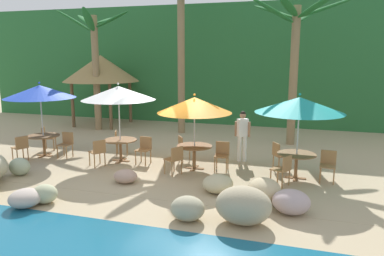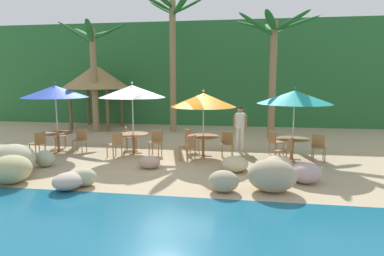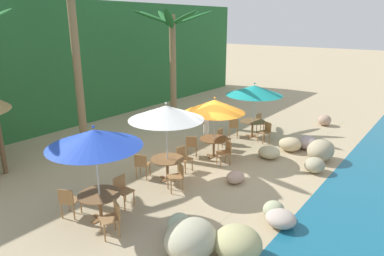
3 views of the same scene
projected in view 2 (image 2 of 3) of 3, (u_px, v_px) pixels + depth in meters
name	position (u px, v px, depth m)	size (l,w,h in m)	color
ground_plane	(180.00, 156.00, 11.67)	(120.00, 120.00, 0.00)	tan
terrace_deck	(180.00, 156.00, 11.67)	(18.00, 5.20, 0.01)	tan
foliage_backdrop	(207.00, 74.00, 20.02)	(28.00, 2.40, 6.00)	#286633
rock_seawall	(97.00, 166.00, 9.10)	(15.86, 3.07, 0.85)	#ABAF88
umbrella_blue	(55.00, 92.00, 12.03)	(2.38, 2.38, 2.60)	silver
dining_table_blue	(58.00, 136.00, 12.27)	(1.10, 1.10, 0.74)	brown
chair_blue_seaward	(80.00, 139.00, 12.25)	(0.42, 0.43, 0.87)	#9E7042
chair_blue_inland	(58.00, 135.00, 13.07)	(0.57, 0.56, 0.87)	#9E7042
chair_blue_left	(39.00, 142.00, 11.53)	(0.56, 0.56, 0.87)	#9E7042
umbrella_white	(132.00, 91.00, 11.78)	(2.39, 2.39, 2.62)	silver
dining_table_white	(133.00, 137.00, 12.03)	(1.10, 1.10, 0.74)	brown
chair_white_seaward	(156.00, 140.00, 11.94)	(0.45, 0.46, 0.87)	#9E7042
chair_white_inland	(129.00, 136.00, 12.83)	(0.56, 0.56, 0.87)	#9E7042
chair_white_left	(116.00, 143.00, 11.36)	(0.59, 0.59, 0.87)	#9E7042
umbrella_orange	(203.00, 100.00, 11.35)	(2.28, 2.28, 2.36)	silver
dining_table_orange	(203.00, 139.00, 11.56)	(1.10, 1.10, 0.74)	brown
chair_orange_seaward	(227.00, 142.00, 11.59)	(0.45, 0.46, 0.87)	#9E7042
chair_orange_inland	(190.00, 138.00, 12.28)	(0.59, 0.59, 0.87)	#9E7042
chair_orange_left	(189.00, 146.00, 10.88)	(0.58, 0.58, 0.87)	#9E7042
umbrella_teal	(295.00, 97.00, 10.83)	(2.46, 2.46, 2.47)	silver
dining_table_teal	(292.00, 142.00, 11.06)	(1.10, 1.10, 0.74)	brown
chair_teal_seaward	(319.00, 146.00, 10.97)	(0.45, 0.46, 0.87)	#9E7042
chair_teal_inland	(274.00, 141.00, 11.81)	(0.59, 0.58, 0.87)	#9E7042
chair_teal_left	(286.00, 150.00, 10.34)	(0.57, 0.57, 0.87)	#9E7042
palm_tree_nearest	(93.00, 61.00, 16.60)	(3.17, 3.24, 5.49)	olive
palm_tree_second	(173.00, 41.00, 16.32)	(3.14, 3.40, 6.78)	olive
palm_tree_third	(274.00, 51.00, 14.85)	(3.78, 3.90, 5.58)	olive
palapa_hut	(96.00, 77.00, 17.98)	(3.78, 3.78, 3.50)	brown
waiter_in_white	(240.00, 125.00, 12.54)	(0.52, 0.36, 1.70)	white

